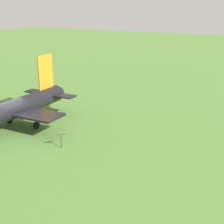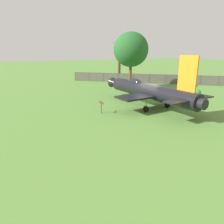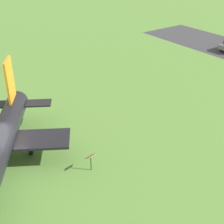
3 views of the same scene
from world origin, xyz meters
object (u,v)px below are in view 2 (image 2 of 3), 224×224
Objects in this scene: shrub_near_fence at (196,92)px; info_plaque at (101,104)px; shrub_by_tree at (126,83)px; display_jet at (148,90)px; shade_tree at (131,50)px; palm_tree at (119,60)px.

info_plaque is at bearing 96.59° from shrub_near_fence.
shrub_by_tree is (9.86, 4.70, 0.17)m from shrub_near_fence.
display_jet is 10.77m from shade_tree.
shrub_by_tree is at bearing -25.68° from display_jet.
info_plaque is (-0.07, 5.27, -0.87)m from display_jet.
palm_tree is at bearing -20.76° from shrub_by_tree.
palm_tree is 6.33× the size of shrub_near_fence.
palm_tree is 17.95m from shrub_near_fence.
shrub_near_fence is (1.57, -8.93, -1.28)m from display_jet.
shade_tree reaches higher than info_plaque.
shrub_near_fence is (-17.53, -1.79, -3.44)m from palm_tree.
info_plaque is at bearing 140.44° from shrub_by_tree.
palm_tree is (19.10, -7.14, 2.15)m from display_jet.
display_jet is at bearing 158.60° from shade_tree.
shade_tree is 10.76m from shrub_near_fence.
display_jet is at bearing -89.20° from info_plaque.
shade_tree reaches higher than display_jet.
display_jet is 20.50m from palm_tree.
info_plaque is at bearing 147.09° from palm_tree.
palm_tree is at bearing -25.86° from display_jet.
shade_tree is (9.31, -3.65, 4.01)m from display_jet.
shrub_near_fence is 0.77× the size of shrub_by_tree.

